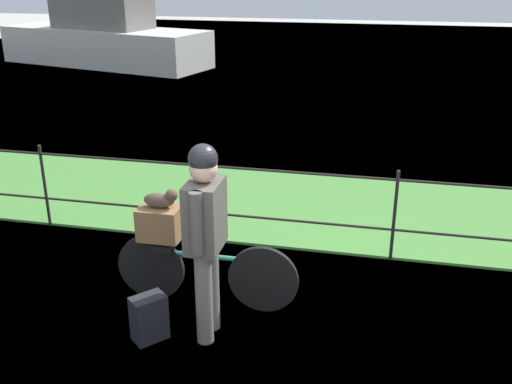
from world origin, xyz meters
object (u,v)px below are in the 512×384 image
object	(u,v)px
terrier_dog	(162,199)
cyclist_person	(205,227)
backpack_on_paving	(149,318)
bicycle_main	(204,271)
moored_boat_near	(104,39)
wooden_crate	(160,222)

from	to	relation	value
terrier_dog	cyclist_person	bearing A→B (deg)	-39.62
backpack_on_paving	bicycle_main	bearing A→B (deg)	-163.51
cyclist_person	moored_boat_near	world-z (taller)	moored_boat_near
bicycle_main	wooden_crate	xyz separation A→B (m)	(-0.39, -0.00, 0.45)
wooden_crate	cyclist_person	distance (m)	0.75
wooden_crate	cyclist_person	size ratio (longest dim) A/B	0.22
terrier_dog	cyclist_person	world-z (taller)	cyclist_person
cyclist_person	moored_boat_near	distance (m)	14.67
cyclist_person	wooden_crate	bearing A→B (deg)	141.66
backpack_on_paving	moored_boat_near	xyz separation A→B (m)	(-6.72, 12.96, 0.56)
terrier_dog	moored_boat_near	distance (m)	14.02
bicycle_main	cyclist_person	size ratio (longest dim) A/B	1.01
backpack_on_paving	wooden_crate	bearing A→B (deg)	-129.28
bicycle_main	wooden_crate	size ratio (longest dim) A/B	4.56
wooden_crate	backpack_on_paving	world-z (taller)	wooden_crate
bicycle_main	backpack_on_paving	distance (m)	0.70
bicycle_main	moored_boat_near	world-z (taller)	moored_boat_near
bicycle_main	moored_boat_near	distance (m)	14.19
wooden_crate	moored_boat_near	distance (m)	14.00
wooden_crate	backpack_on_paving	bearing A→B (deg)	-80.54
bicycle_main	cyclist_person	distance (m)	0.82
terrier_dog	backpack_on_paving	world-z (taller)	terrier_dog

